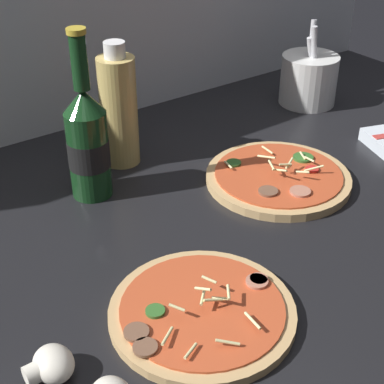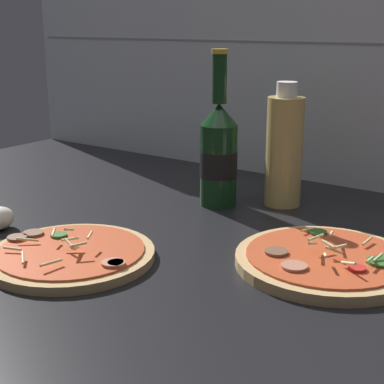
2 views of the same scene
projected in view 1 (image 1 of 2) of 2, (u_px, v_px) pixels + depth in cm
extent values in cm
cube|color=black|center=(213.00, 243.00, 86.28)|extent=(160.00, 90.00, 2.50)
cylinder|color=tan|center=(202.00, 312.00, 71.35)|extent=(22.84, 22.84, 1.23)
cylinder|color=#C14C28|center=(202.00, 308.00, 70.94)|extent=(20.10, 20.10, 0.30)
cylinder|color=#B7755B|center=(259.00, 279.00, 74.84)|extent=(2.33, 2.33, 0.40)
cylinder|color=brown|center=(136.00, 332.00, 67.03)|extent=(2.99, 2.99, 0.40)
cylinder|color=#336628|center=(155.00, 311.00, 69.93)|extent=(2.38, 2.38, 0.40)
cylinder|color=brown|center=(145.00, 347.00, 65.07)|extent=(2.84, 2.84, 0.40)
cylinder|color=#B7755B|center=(257.00, 282.00, 74.45)|extent=(2.89, 2.89, 0.40)
cylinder|color=beige|center=(203.00, 297.00, 70.06)|extent=(1.96, 1.91, 0.56)
cylinder|color=beige|center=(177.00, 307.00, 68.41)|extent=(1.49, 1.83, 0.76)
cylinder|color=beige|center=(228.00, 292.00, 70.47)|extent=(1.59, 2.10, 0.60)
cylinder|color=beige|center=(167.00, 336.00, 65.94)|extent=(2.74, 2.07, 0.65)
cylinder|color=beige|center=(203.00, 289.00, 69.29)|extent=(1.13, 2.28, 1.13)
cylinder|color=beige|center=(228.00, 342.00, 65.07)|extent=(2.40, 2.02, 0.87)
cylinder|color=beige|center=(253.00, 321.00, 67.78)|extent=(0.76, 3.17, 0.51)
cylinder|color=beige|center=(214.00, 300.00, 70.01)|extent=(2.72, 1.05, 1.07)
cylinder|color=beige|center=(209.00, 280.00, 71.95)|extent=(1.25, 1.93, 0.62)
cylinder|color=beige|center=(191.00, 351.00, 64.20)|extent=(2.44, 1.39, 0.47)
cylinder|color=beige|center=(221.00, 298.00, 70.62)|extent=(1.43, 2.28, 1.08)
cylinder|color=tan|center=(278.00, 178.00, 98.22)|extent=(24.12, 24.12, 1.44)
cylinder|color=#C14C28|center=(278.00, 174.00, 97.75)|extent=(21.23, 21.23, 0.30)
cylinder|color=red|center=(312.00, 169.00, 98.31)|extent=(2.26, 2.26, 0.40)
cylinder|color=#B7755B|center=(300.00, 192.00, 92.33)|extent=(3.33, 3.33, 0.40)
cylinder|color=brown|center=(268.00, 191.00, 92.37)|extent=(3.12, 3.12, 0.40)
cylinder|color=#336628|center=(303.00, 158.00, 101.77)|extent=(3.53, 3.53, 0.40)
cylinder|color=#336628|center=(234.00, 163.00, 100.15)|extent=(2.56, 2.56, 0.40)
cylinder|color=beige|center=(228.00, 165.00, 99.10)|extent=(1.15, 3.02, 0.62)
cylinder|color=beige|center=(289.00, 167.00, 97.09)|extent=(2.27, 1.25, 0.99)
cylinder|color=beige|center=(266.00, 157.00, 98.14)|extent=(1.39, 3.32, 0.99)
cylinder|color=beige|center=(314.00, 168.00, 96.77)|extent=(2.72, 2.31, 1.41)
cylinder|color=beige|center=(303.00, 156.00, 101.19)|extent=(0.87, 2.00, 0.88)
cylinder|color=beige|center=(310.00, 159.00, 99.50)|extent=(0.38, 2.23, 0.44)
cylinder|color=beige|center=(290.00, 163.00, 97.25)|extent=(2.22, 1.20, 1.08)
cylinder|color=beige|center=(285.00, 165.00, 96.36)|extent=(2.18, 1.11, 0.63)
cylinder|color=beige|center=(267.00, 150.00, 103.34)|extent=(0.50, 2.93, 0.49)
cylinder|color=beige|center=(271.00, 165.00, 95.90)|extent=(1.36, 2.55, 0.65)
cylinder|color=beige|center=(280.00, 170.00, 95.03)|extent=(0.70, 3.04, 1.31)
cylinder|color=beige|center=(303.00, 172.00, 94.88)|extent=(1.32, 2.15, 0.81)
cylinder|color=#143819|center=(89.00, 154.00, 91.80)|extent=(6.52, 6.52, 14.26)
cone|color=#143819|center=(83.00, 101.00, 87.04)|extent=(6.52, 6.52, 3.71)
cylinder|color=#143819|center=(79.00, 62.00, 83.87)|extent=(2.48, 2.48, 8.24)
cylinder|color=gold|center=(76.00, 31.00, 81.47)|extent=(2.85, 2.85, 0.80)
cylinder|color=black|center=(89.00, 153.00, 91.65)|extent=(6.58, 6.58, 4.56)
cylinder|color=#D6B766|center=(119.00, 112.00, 99.69)|extent=(6.41, 6.41, 19.03)
cylinder|color=white|center=(114.00, 50.00, 93.95)|extent=(3.52, 3.52, 2.60)
cylinder|color=white|center=(36.00, 373.00, 62.00)|extent=(2.30, 2.30, 2.30)
ellipsoid|color=silver|center=(54.00, 364.00, 63.02)|extent=(4.35, 5.12, 3.59)
cylinder|color=silver|center=(309.00, 80.00, 124.03)|extent=(11.89, 11.89, 10.37)
cylinder|color=#BCBCC1|center=(311.00, 62.00, 121.51)|extent=(3.31, 2.34, 10.35)
cylinder|color=#BCBCC1|center=(311.00, 53.00, 121.03)|extent=(2.95, 2.94, 13.51)
cylinder|color=#BCBCC1|center=(314.00, 57.00, 120.26)|extent=(2.77, 1.91, 12.80)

